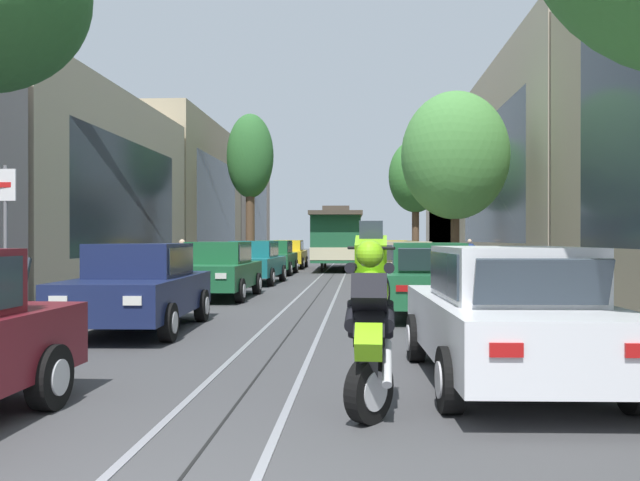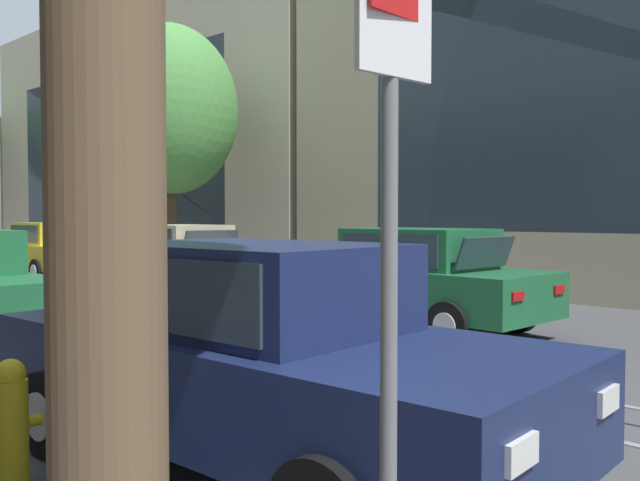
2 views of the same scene
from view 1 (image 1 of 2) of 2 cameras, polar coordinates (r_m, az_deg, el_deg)
name	(u,v)px [view 1 (image 1 of 2)]	position (r m, az deg, el deg)	size (l,w,h in m)	color
ground_plane	(331,278)	(27.85, 0.97, -3.27)	(160.00, 160.00, 0.00)	#424244
trolley_track_rails	(335,273)	(31.90, 1.30, -2.83)	(1.14, 68.56, 0.01)	gray
building_facade_left	(161,196)	(36.92, -13.64, 3.79)	(5.03, 60.26, 9.10)	gray
building_facade_right	(564,171)	(29.73, 20.45, 5.68)	(5.27, 60.26, 9.93)	tan
parked_car_navy_second_left	(139,286)	(12.44, -15.42, -3.87)	(2.12, 4.41, 1.58)	#19234C
parked_car_green_mid_left	(218,270)	(18.67, -8.82, -2.51)	(2.02, 4.37, 1.58)	#1E6038
parked_car_teal_fourth_left	(254,262)	(24.49, -5.77, -1.87)	(2.10, 4.41, 1.58)	#196B70
parked_car_green_fifth_left	(274,257)	(30.71, -4.04, -1.46)	(2.02, 4.37, 1.58)	#1E6038
parked_car_yellow_sixth_left	(289,254)	(36.95, -2.75, -1.18)	(2.01, 4.37, 1.58)	gold
parked_car_white_near_right	(507,314)	(7.89, 15.94, -6.20)	(2.11, 4.41, 1.58)	silver
parked_car_green_second_right	(428,279)	(14.40, 9.34, -3.31)	(2.14, 4.42, 1.58)	#1E6038
parked_car_beige_mid_right	(405,267)	(20.63, 7.43, -2.26)	(2.10, 4.40, 1.58)	#C1B28E
parked_car_yellow_fourth_right	(398,260)	(27.09, 6.83, -1.68)	(2.08, 4.40, 1.58)	gold
parked_car_yellow_fifth_right	(391,256)	(33.63, 6.20, -1.32)	(2.00, 4.36, 1.58)	gold
street_tree_kerb_left_second	(250,159)	(35.42, -6.09, 7.06)	(2.51, 2.04, 8.33)	brown
street_tree_kerb_right_second	(455,156)	(24.04, 11.66, 7.22)	(3.83, 3.31, 6.92)	#4C3826
street_tree_kerb_right_mid	(416,177)	(42.05, 8.30, 5.48)	(3.39, 3.35, 7.93)	brown
cable_car_trolley	(337,239)	(34.78, 1.48, 0.15)	(2.71, 9.16, 3.28)	#1E5B38
motorcycle_with_rider	(370,311)	(6.37, 4.40, -6.15)	(0.49, 1.83, 1.86)	black
pedestrian_on_left_pavement	(182,259)	(24.21, -11.89, -1.59)	(0.55, 0.41, 1.65)	black
pedestrian_crossing_far	(470,253)	(33.68, 12.87, -1.10)	(0.55, 0.31, 1.64)	#282D38
fire_hydrant	(88,302)	(13.81, -19.53, -5.03)	(0.40, 0.22, 0.84)	gold
street_sign_post	(5,235)	(10.97, -25.66, 0.43)	(0.36, 0.08, 2.78)	slate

